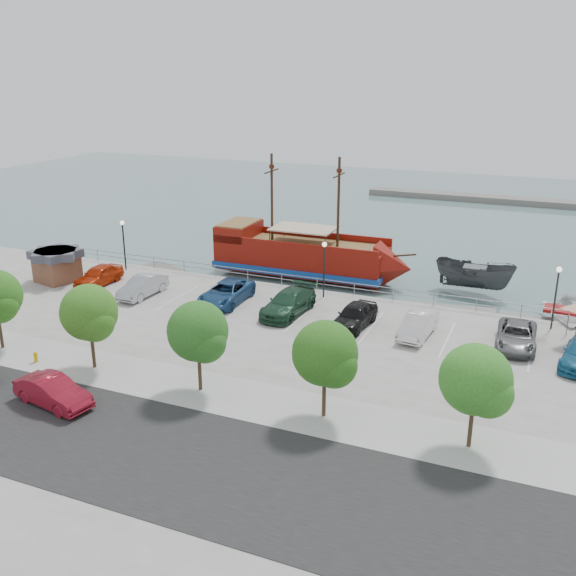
% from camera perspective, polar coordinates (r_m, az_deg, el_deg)
% --- Properties ---
extents(ground, '(160.00, 160.00, 0.00)m').
position_cam_1_polar(ground, '(43.10, 0.19, -4.74)').
color(ground, slate).
extents(land_slab, '(100.00, 58.00, 1.20)m').
position_cam_1_polar(land_slab, '(27.47, -18.17, -20.03)').
color(land_slab, gray).
rests_on(land_slab, ground).
extents(street, '(100.00, 8.00, 0.04)m').
position_cam_1_polar(street, '(30.23, -12.01, -14.07)').
color(street, black).
rests_on(street, land_slab).
extents(sidewalk, '(100.00, 4.00, 0.05)m').
position_cam_1_polar(sidewalk, '(34.57, -6.33, -9.26)').
color(sidewalk, '#A3A3A0').
rests_on(sidewalk, land_slab).
extents(seawall_railing, '(50.00, 0.06, 1.00)m').
position_cam_1_polar(seawall_railing, '(49.37, 3.70, 0.23)').
color(seawall_railing, gray).
rests_on(seawall_railing, land_slab).
extents(far_shore, '(40.00, 3.00, 0.80)m').
position_cam_1_polar(far_shore, '(93.13, 19.48, 7.33)').
color(far_shore, slate).
rests_on(far_shore, ground).
extents(pirate_ship, '(17.54, 5.07, 11.03)m').
position_cam_1_polar(pirate_ship, '(55.46, 2.43, 2.70)').
color(pirate_ship, maroon).
rests_on(pirate_ship, ground).
extents(patrol_boat, '(6.84, 3.52, 2.52)m').
position_cam_1_polar(patrol_boat, '(53.95, 16.21, 0.83)').
color(patrol_boat, '#3F4144').
rests_on(patrol_boat, ground).
extents(speedboat, '(5.52, 7.38, 1.46)m').
position_cam_1_polar(speedboat, '(49.47, 24.04, -2.37)').
color(speedboat, white).
rests_on(speedboat, ground).
extents(dock_west, '(7.41, 4.75, 0.41)m').
position_cam_1_polar(dock_west, '(57.41, -10.21, 1.26)').
color(dock_west, '#69635D').
rests_on(dock_west, ground).
extents(dock_mid, '(7.49, 3.09, 0.42)m').
position_cam_1_polar(dock_mid, '(49.16, 13.77, -2.01)').
color(dock_mid, gray).
rests_on(dock_mid, ground).
extents(dock_east, '(7.63, 2.43, 0.43)m').
position_cam_1_polar(dock_east, '(48.71, 22.55, -3.13)').
color(dock_east, gray).
rests_on(dock_east, ground).
extents(shed, '(3.77, 3.77, 2.60)m').
position_cam_1_polar(shed, '(54.83, -19.86, 1.97)').
color(shed, brown).
rests_on(shed, land_slab).
extents(street_sedan, '(4.75, 2.38, 1.49)m').
position_cam_1_polar(street_sedan, '(35.04, -20.18, -8.64)').
color(street_sedan, maroon).
rests_on(street_sedan, street).
extents(fire_hydrant, '(0.24, 0.24, 0.68)m').
position_cam_1_polar(fire_hydrant, '(40.38, -21.52, -5.70)').
color(fire_hydrant, '#D6AF05').
rests_on(fire_hydrant, sidewalk).
extents(lamp_post_left, '(0.36, 0.36, 4.28)m').
position_cam_1_polar(lamp_post_left, '(55.93, -14.43, 4.47)').
color(lamp_post_left, black).
rests_on(lamp_post_left, land_slab).
extents(lamp_post_mid, '(0.36, 0.36, 4.28)m').
position_cam_1_polar(lamp_post_mid, '(47.48, 3.23, 2.53)').
color(lamp_post_mid, black).
rests_on(lamp_post_mid, land_slab).
extents(lamp_post_right, '(0.36, 0.36, 4.28)m').
position_cam_1_polar(lamp_post_right, '(44.95, 22.78, 0.11)').
color(lamp_post_right, black).
rests_on(lamp_post_right, land_slab).
extents(tree_c, '(3.30, 3.20, 5.00)m').
position_cam_1_polar(tree_c, '(37.38, -17.16, -2.29)').
color(tree_c, '#473321').
rests_on(tree_c, sidewalk).
extents(tree_d, '(3.30, 3.20, 5.00)m').
position_cam_1_polar(tree_d, '(33.51, -7.87, -4.06)').
color(tree_d, '#473321').
rests_on(tree_d, sidewalk).
extents(tree_e, '(3.30, 3.20, 5.00)m').
position_cam_1_polar(tree_e, '(30.75, 3.51, -6.07)').
color(tree_e, '#473321').
rests_on(tree_e, sidewalk).
extents(tree_f, '(3.30, 3.20, 5.00)m').
position_cam_1_polar(tree_f, '(29.44, 16.58, -8.07)').
color(tree_f, '#473321').
rests_on(tree_f, sidewalk).
extents(parked_car_a, '(1.86, 4.62, 1.57)m').
position_cam_1_polar(parked_car_a, '(53.02, -16.48, 1.09)').
color(parked_car_a, '#B72A08').
rests_on(parked_car_a, land_slab).
extents(parked_car_b, '(1.75, 4.67, 1.52)m').
position_cam_1_polar(parked_car_b, '(49.56, -12.80, 0.15)').
color(parked_car_b, '#A5A7AB').
rests_on(parked_car_b, land_slab).
extents(parked_car_c, '(2.77, 5.71, 1.57)m').
position_cam_1_polar(parked_car_c, '(47.08, -5.52, -0.42)').
color(parked_car_c, navy).
rests_on(parked_car_c, land_slab).
extents(parked_car_d, '(2.71, 5.81, 1.64)m').
position_cam_1_polar(parked_car_d, '(44.75, 0.04, -1.32)').
color(parked_car_d, '#1E442C').
rests_on(parked_car_d, land_slab).
extents(parked_car_e, '(2.36, 4.88, 1.60)m').
position_cam_1_polar(parked_car_e, '(42.73, 5.94, -2.45)').
color(parked_car_e, black).
rests_on(parked_car_e, land_slab).
extents(parked_car_f, '(1.93, 4.66, 1.50)m').
position_cam_1_polar(parked_car_f, '(41.93, 11.47, -3.24)').
color(parked_car_f, silver).
rests_on(parked_car_f, land_slab).
extents(parked_car_g, '(2.54, 5.17, 1.41)m').
position_cam_1_polar(parked_car_g, '(42.01, 19.64, -4.02)').
color(parked_car_g, slate).
rests_on(parked_car_g, land_slab).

